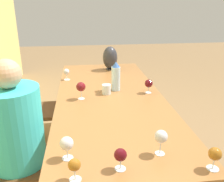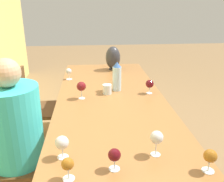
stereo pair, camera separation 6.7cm
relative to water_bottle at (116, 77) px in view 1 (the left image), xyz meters
name	(u,v)px [view 1 (the left image)]	position (x,y,z in m)	size (l,w,h in m)	color
ground_plane	(110,168)	(-0.16, 0.07, -0.91)	(14.00, 14.00, 0.00)	olive
dining_table	(110,104)	(-0.16, 0.07, -0.21)	(2.32, 0.95, 0.78)	#936033
water_bottle	(116,77)	(0.00, 0.00, 0.00)	(0.08, 0.08, 0.28)	silver
water_tumbler	(106,89)	(-0.09, 0.10, -0.09)	(0.08, 0.08, 0.09)	silver
vase	(110,58)	(0.73, -0.03, 0.01)	(0.18, 0.18, 0.29)	#2D2D33
wine_glass_0	(74,166)	(-1.23, 0.37, -0.05)	(0.06, 0.06, 0.12)	silver
wine_glass_1	(67,144)	(-1.05, 0.42, -0.04)	(0.08, 0.08, 0.13)	silver
wine_glass_2	(161,137)	(-1.07, -0.11, -0.03)	(0.07, 0.07, 0.15)	silver
wine_glass_3	(120,155)	(-1.18, 0.14, -0.05)	(0.07, 0.07, 0.12)	silver
wine_glass_4	(81,87)	(-0.18, 0.33, -0.02)	(0.08, 0.08, 0.15)	silver
wine_glass_5	(149,84)	(-0.11, -0.29, -0.05)	(0.07, 0.07, 0.13)	silver
wine_glass_6	(215,155)	(-1.23, -0.34, -0.05)	(0.07, 0.07, 0.13)	silver
wine_glass_7	(66,72)	(0.38, 0.48, -0.05)	(0.07, 0.07, 0.12)	silver
chair_near	(10,159)	(-0.59, 0.88, -0.43)	(0.44, 0.44, 0.90)	brown
chair_far	(32,107)	(0.36, 0.88, -0.43)	(0.44, 0.44, 0.90)	brown
person_near	(19,138)	(-0.59, 0.79, -0.26)	(0.40, 0.40, 1.24)	#2D2D38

